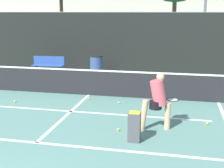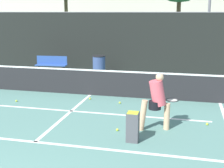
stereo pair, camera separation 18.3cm
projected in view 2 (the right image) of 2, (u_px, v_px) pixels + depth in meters
The scene contains 16 objects.
court_baseline_near at pixel (35, 142), 7.27m from camera, with size 11.00×0.10×0.01m, color white.
court_service_line at pixel (71, 111), 9.52m from camera, with size 8.25×0.10×0.01m, color white.
court_center_mark at pixel (69, 113), 9.31m from camera, with size 0.10×4.31×0.01m, color white.
net at pixel (90, 81), 11.24m from camera, with size 11.09×0.09×1.07m.
fence_back at pixel (117, 42), 15.39m from camera, with size 24.00×0.06×2.94m.
player_practicing at pixel (157, 100), 7.86m from camera, with size 1.05×0.80×1.49m.
tennis_ball_scattered_0 at pixel (16, 101), 10.48m from camera, with size 0.07×0.07×0.07m, color #D1E033.
tennis_ball_scattered_2 at pixel (117, 130), 7.94m from camera, with size 0.07×0.07×0.07m, color #D1E033.
tennis_ball_scattered_3 at pixel (207, 124), 8.34m from camera, with size 0.07×0.07×0.07m, color #D1E033.
tennis_ball_scattered_4 at pixel (120, 103), 10.28m from camera, with size 0.07×0.07×0.07m, color #D1E033.
tennis_ball_scattered_5 at pixel (90, 99), 10.76m from camera, with size 0.07×0.07×0.07m, color #D1E033.
ball_hopper at pixel (133, 126), 7.24m from camera, with size 0.28×0.28×0.71m.
courtside_bench at pixel (51, 64), 15.04m from camera, with size 1.54×0.50×0.86m.
trash_bin at pixel (99, 66), 14.63m from camera, with size 0.61×0.61×0.96m.
parked_car at pixel (92, 49), 19.80m from camera, with size 1.69×4.06×1.53m.
building_far at pixel (156, 6), 32.83m from camera, with size 36.00×2.40×6.94m, color beige.
Camera 2 is at (3.31, -2.84, 2.99)m, focal length 50.00 mm.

